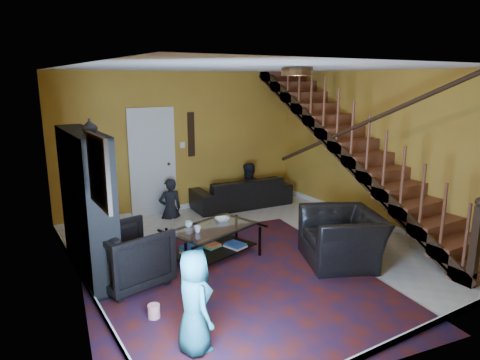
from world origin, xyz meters
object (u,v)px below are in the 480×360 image
Objects in this scene: sofa at (241,192)px; coffee_table at (213,240)px; armchair_left at (130,256)px; bookshelf at (88,207)px; armchair_right at (342,238)px.

sofa is 2.78m from coffee_table.
sofa is 1.46× the size of coffee_table.
coffee_table is (1.34, 0.21, -0.12)m from armchair_left.
bookshelf reaches higher than armchair_right.
bookshelf is 3.62m from armchair_right.
coffee_table is at bearing 53.49° from sofa.
bookshelf is 0.91m from armchair_left.
sofa is (3.49, 1.70, -0.66)m from bookshelf.
coffee_table is (-1.80, -2.11, -0.02)m from sofa.
bookshelf reaches higher than sofa.
bookshelf reaches higher than coffee_table.
armchair_right reaches higher than sofa.
sofa reaches higher than coffee_table.
bookshelf reaches higher than armchair_left.
coffee_table is at bearing -13.69° from bookshelf.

